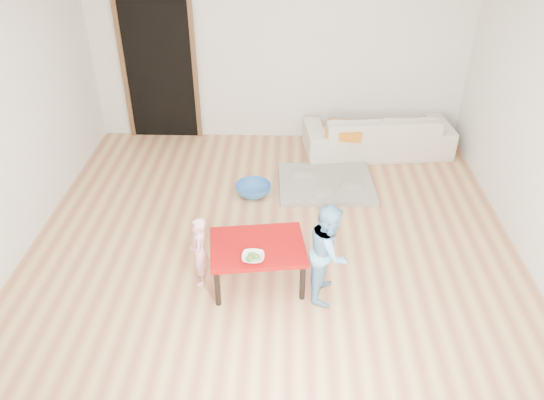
{
  "coord_description": "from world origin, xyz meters",
  "views": [
    {
      "loc": [
        0.14,
        -4.39,
        3.38
      ],
      "look_at": [
        0.0,
        -0.2,
        0.65
      ],
      "focal_mm": 35.0,
      "sensor_mm": 36.0,
      "label": 1
    }
  ],
  "objects_px": {
    "child_pink": "(199,252)",
    "child_blue": "(329,252)",
    "basin": "(253,190)",
    "sofa": "(378,133)",
    "red_table": "(258,263)",
    "bowl": "(253,258)"
  },
  "relations": [
    {
      "from": "child_blue",
      "to": "basin",
      "type": "height_order",
      "value": "child_blue"
    },
    {
      "from": "child_pink",
      "to": "basin",
      "type": "height_order",
      "value": "child_pink"
    },
    {
      "from": "bowl",
      "to": "child_pink",
      "type": "relative_size",
      "value": 0.28
    },
    {
      "from": "red_table",
      "to": "basin",
      "type": "xyz_separation_m",
      "value": [
        -0.14,
        1.52,
        -0.15
      ]
    },
    {
      "from": "sofa",
      "to": "red_table",
      "type": "relative_size",
      "value": 2.24
    },
    {
      "from": "sofa",
      "to": "child_blue",
      "type": "distance_m",
      "value": 2.92
    },
    {
      "from": "child_pink",
      "to": "child_blue",
      "type": "relative_size",
      "value": 0.74
    },
    {
      "from": "bowl",
      "to": "child_blue",
      "type": "height_order",
      "value": "child_blue"
    },
    {
      "from": "basin",
      "to": "child_pink",
      "type": "bearing_deg",
      "value": -104.22
    },
    {
      "from": "red_table",
      "to": "basin",
      "type": "distance_m",
      "value": 1.54
    },
    {
      "from": "red_table",
      "to": "child_pink",
      "type": "xyz_separation_m",
      "value": [
        -0.53,
        -0.02,
        0.14
      ]
    },
    {
      "from": "red_table",
      "to": "child_blue",
      "type": "height_order",
      "value": "child_blue"
    },
    {
      "from": "sofa",
      "to": "basin",
      "type": "relative_size",
      "value": 4.53
    },
    {
      "from": "child_pink",
      "to": "basin",
      "type": "distance_m",
      "value": 1.61
    },
    {
      "from": "red_table",
      "to": "child_blue",
      "type": "bearing_deg",
      "value": -11.7
    },
    {
      "from": "red_table",
      "to": "bowl",
      "type": "height_order",
      "value": "bowl"
    },
    {
      "from": "red_table",
      "to": "bowl",
      "type": "relative_size",
      "value": 4.35
    },
    {
      "from": "sofa",
      "to": "red_table",
      "type": "xyz_separation_m",
      "value": [
        -1.45,
        -2.66,
        -0.07
      ]
    },
    {
      "from": "child_pink",
      "to": "child_blue",
      "type": "height_order",
      "value": "child_blue"
    },
    {
      "from": "sofa",
      "to": "basin",
      "type": "height_order",
      "value": "sofa"
    },
    {
      "from": "bowl",
      "to": "sofa",
      "type": "bearing_deg",
      "value": 62.71
    },
    {
      "from": "bowl",
      "to": "child_blue",
      "type": "distance_m",
      "value": 0.67
    }
  ]
}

